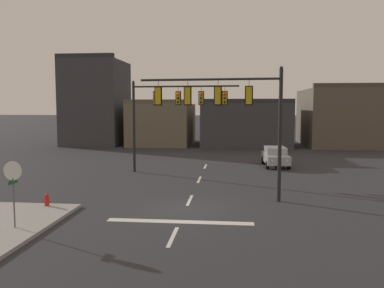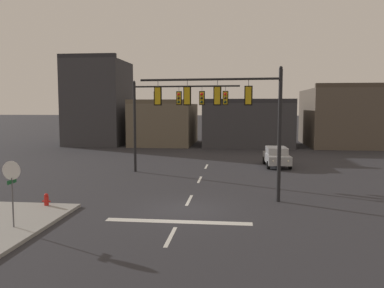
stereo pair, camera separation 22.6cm
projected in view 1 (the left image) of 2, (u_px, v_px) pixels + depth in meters
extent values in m
plane|color=#2B2B30|center=(185.00, 210.00, 19.25)|extent=(400.00, 400.00, 0.00)
cube|color=silver|center=(180.00, 222.00, 17.27)|extent=(6.40, 0.50, 0.01)
cube|color=silver|center=(173.00, 237.00, 15.29)|extent=(0.16, 2.40, 0.01)
cube|color=silver|center=(190.00, 200.00, 21.23)|extent=(0.16, 2.40, 0.01)
cube|color=silver|center=(199.00, 180.00, 27.17)|extent=(0.16, 2.40, 0.01)
cube|color=silver|center=(205.00, 166.00, 33.11)|extent=(0.16, 2.40, 0.01)
cylinder|color=black|center=(280.00, 136.00, 20.64)|extent=(0.20, 0.20, 6.90)
cylinder|color=black|center=(209.00, 79.00, 21.02)|extent=(7.46, 0.69, 0.12)
sphere|color=black|center=(281.00, 68.00, 20.31)|extent=(0.18, 0.18, 0.18)
cylinder|color=#56565B|center=(249.00, 83.00, 20.67)|extent=(0.03, 0.03, 0.35)
cube|color=gold|center=(249.00, 96.00, 20.73)|extent=(0.32, 0.26, 0.90)
sphere|color=red|center=(249.00, 90.00, 20.83)|extent=(0.20, 0.20, 0.20)
sphere|color=#2D2314|center=(249.00, 96.00, 20.86)|extent=(0.20, 0.20, 0.20)
sphere|color=black|center=(249.00, 101.00, 20.89)|extent=(0.20, 0.20, 0.20)
cube|color=black|center=(249.00, 96.00, 20.71)|extent=(0.42, 0.06, 1.02)
cylinder|color=#56565B|center=(218.00, 84.00, 20.96)|extent=(0.03, 0.03, 0.35)
cube|color=gold|center=(218.00, 96.00, 21.02)|extent=(0.32, 0.26, 0.90)
sphere|color=red|center=(218.00, 90.00, 21.12)|extent=(0.20, 0.20, 0.20)
sphere|color=#2D2314|center=(218.00, 96.00, 21.15)|extent=(0.20, 0.20, 0.20)
sphere|color=black|center=(218.00, 101.00, 21.17)|extent=(0.20, 0.20, 0.20)
cube|color=black|center=(218.00, 96.00, 21.00)|extent=(0.42, 0.06, 1.02)
cylinder|color=#56565B|center=(188.00, 84.00, 21.25)|extent=(0.03, 0.03, 0.35)
cube|color=gold|center=(188.00, 96.00, 21.31)|extent=(0.32, 0.26, 0.90)
sphere|color=red|center=(188.00, 91.00, 21.41)|extent=(0.20, 0.20, 0.20)
sphere|color=#2D2314|center=(188.00, 96.00, 21.43)|extent=(0.20, 0.20, 0.20)
sphere|color=black|center=(188.00, 101.00, 21.46)|extent=(0.20, 0.20, 0.20)
cube|color=black|center=(188.00, 96.00, 21.29)|extent=(0.42, 0.06, 1.02)
cylinder|color=#56565B|center=(158.00, 84.00, 21.53)|extent=(0.03, 0.03, 0.35)
cube|color=gold|center=(158.00, 96.00, 21.59)|extent=(0.32, 0.26, 0.90)
sphere|color=red|center=(159.00, 91.00, 21.69)|extent=(0.20, 0.20, 0.20)
sphere|color=#2D2314|center=(159.00, 96.00, 21.72)|extent=(0.20, 0.20, 0.20)
sphere|color=black|center=(159.00, 101.00, 21.75)|extent=(0.20, 0.20, 0.20)
cube|color=black|center=(158.00, 96.00, 21.57)|extent=(0.42, 0.06, 1.02)
cylinder|color=black|center=(134.00, 128.00, 30.12)|extent=(0.20, 0.20, 6.76)
cylinder|color=black|center=(185.00, 86.00, 29.17)|extent=(7.89, 0.64, 0.12)
sphere|color=black|center=(133.00, 82.00, 29.79)|extent=(0.18, 0.18, 0.18)
cylinder|color=#56565B|center=(156.00, 90.00, 29.56)|extent=(0.03, 0.03, 0.35)
cube|color=gold|center=(156.00, 98.00, 29.62)|extent=(0.32, 0.26, 0.90)
sphere|color=red|center=(155.00, 94.00, 29.47)|extent=(0.20, 0.20, 0.20)
sphere|color=#2D2314|center=(155.00, 98.00, 29.50)|extent=(0.20, 0.20, 0.20)
sphere|color=black|center=(155.00, 102.00, 29.52)|extent=(0.20, 0.20, 0.20)
cube|color=black|center=(156.00, 98.00, 29.64)|extent=(0.42, 0.06, 1.02)
cylinder|color=#56565B|center=(178.00, 90.00, 29.28)|extent=(0.03, 0.03, 0.35)
cube|color=gold|center=(178.00, 98.00, 29.34)|extent=(0.32, 0.26, 0.90)
sphere|color=red|center=(178.00, 94.00, 29.18)|extent=(0.20, 0.20, 0.20)
sphere|color=#2D2314|center=(178.00, 98.00, 29.21)|extent=(0.20, 0.20, 0.20)
sphere|color=black|center=(178.00, 102.00, 29.23)|extent=(0.20, 0.20, 0.20)
cube|color=black|center=(178.00, 98.00, 29.35)|extent=(0.42, 0.06, 1.02)
cylinder|color=#56565B|center=(201.00, 89.00, 28.99)|extent=(0.03, 0.03, 0.35)
cube|color=gold|center=(201.00, 98.00, 29.05)|extent=(0.32, 0.26, 0.90)
sphere|color=red|center=(201.00, 94.00, 28.89)|extent=(0.20, 0.20, 0.20)
sphere|color=#2D2314|center=(201.00, 98.00, 28.92)|extent=(0.20, 0.20, 0.20)
sphere|color=black|center=(201.00, 102.00, 28.95)|extent=(0.20, 0.20, 0.20)
cube|color=black|center=(201.00, 98.00, 29.07)|extent=(0.42, 0.06, 1.02)
cylinder|color=#56565B|center=(225.00, 89.00, 28.70)|extent=(0.03, 0.03, 0.35)
cube|color=gold|center=(225.00, 98.00, 28.76)|extent=(0.32, 0.26, 0.90)
sphere|color=red|center=(225.00, 94.00, 28.61)|extent=(0.20, 0.20, 0.20)
sphere|color=#2D2314|center=(225.00, 98.00, 28.63)|extent=(0.20, 0.20, 0.20)
sphere|color=black|center=(225.00, 102.00, 28.66)|extent=(0.20, 0.20, 0.20)
cube|color=black|center=(225.00, 98.00, 28.78)|extent=(0.42, 0.06, 1.02)
cylinder|color=#56565B|center=(14.00, 205.00, 15.89)|extent=(0.06, 0.06, 2.15)
cylinder|color=white|center=(13.00, 171.00, 15.76)|extent=(0.76, 0.03, 0.76)
cylinder|color=#B21414|center=(13.00, 171.00, 15.77)|extent=(0.68, 0.03, 0.68)
cube|color=#19592D|center=(13.00, 182.00, 15.80)|extent=(0.02, 0.64, 0.16)
cube|color=#9EA0A5|center=(275.00, 158.00, 33.10)|extent=(1.99, 4.48, 0.70)
cube|color=#9EA0A5|center=(275.00, 150.00, 33.19)|extent=(1.71, 2.53, 0.56)
cube|color=#2D3842|center=(277.00, 152.00, 32.43)|extent=(1.53, 0.31, 0.47)
cube|color=#2D3842|center=(273.00, 149.00, 34.36)|extent=(1.53, 0.28, 0.46)
cylinder|color=black|center=(289.00, 165.00, 31.65)|extent=(0.25, 0.65, 0.64)
cylinder|color=black|center=(267.00, 165.00, 31.75)|extent=(0.25, 0.65, 0.64)
cylinder|color=black|center=(283.00, 160.00, 34.53)|extent=(0.25, 0.65, 0.64)
cylinder|color=black|center=(263.00, 160.00, 34.63)|extent=(0.25, 0.65, 0.64)
sphere|color=silver|center=(287.00, 161.00, 30.90)|extent=(0.16, 0.16, 0.16)
sphere|color=silver|center=(272.00, 161.00, 30.97)|extent=(0.16, 0.16, 0.16)
cube|color=maroon|center=(272.00, 154.00, 35.26)|extent=(1.37, 0.10, 0.12)
cylinder|color=red|center=(47.00, 202.00, 19.45)|extent=(0.22, 0.22, 0.55)
cylinder|color=red|center=(47.00, 208.00, 19.47)|extent=(0.30, 0.30, 0.10)
sphere|color=red|center=(47.00, 196.00, 19.42)|extent=(0.20, 0.20, 0.20)
cylinder|color=red|center=(44.00, 201.00, 19.46)|extent=(0.10, 0.08, 0.08)
cylinder|color=red|center=(50.00, 202.00, 19.43)|extent=(0.10, 0.08, 0.08)
cube|color=#38383D|center=(96.00, 103.00, 51.87)|extent=(7.19, 8.14, 10.78)
cube|color=#2B2B30|center=(84.00, 56.00, 47.60)|extent=(7.19, 0.60, 0.50)
cube|color=#665B4C|center=(163.00, 124.00, 52.64)|extent=(7.59, 10.94, 5.29)
cube|color=brown|center=(155.00, 102.00, 47.25)|extent=(7.59, 0.60, 0.50)
cube|color=#38383D|center=(246.00, 124.00, 50.60)|extent=(10.90, 9.06, 5.35)
cube|color=#2B2B30|center=(247.00, 101.00, 46.13)|extent=(10.90, 0.60, 0.50)
cube|color=brown|center=(340.00, 118.00, 50.72)|extent=(9.04, 11.93, 7.09)
cube|color=#493F35|center=(354.00, 85.00, 44.75)|extent=(9.04, 0.60, 0.50)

